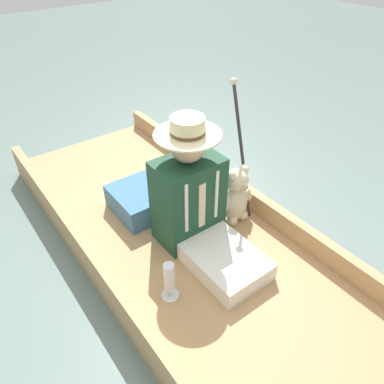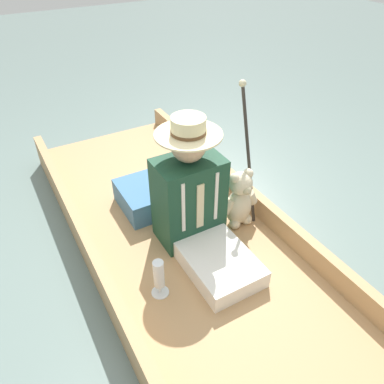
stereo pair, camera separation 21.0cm
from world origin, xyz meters
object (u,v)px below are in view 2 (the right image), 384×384
(seated_person, at_px, (195,205))
(wine_glass, at_px, (159,276))
(walking_cane, at_px, (247,143))
(teddy_bear, at_px, (240,200))

(seated_person, distance_m, wine_glass, 0.46)
(wine_glass, distance_m, walking_cane, 0.94)
(teddy_bear, distance_m, wine_glass, 0.73)
(teddy_bear, height_order, wine_glass, teddy_bear)
(walking_cane, bearing_deg, teddy_bear, 45.70)
(seated_person, height_order, wine_glass, seated_person)
(seated_person, distance_m, teddy_bear, 0.34)
(seated_person, xyz_separation_m, walking_cane, (-0.43, -0.12, 0.22))
(walking_cane, bearing_deg, seated_person, 15.50)
(teddy_bear, bearing_deg, seated_person, 2.30)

